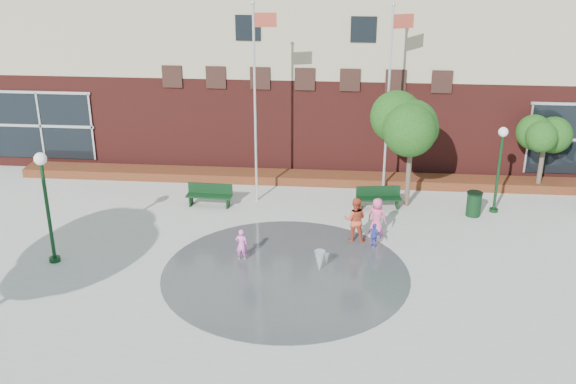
# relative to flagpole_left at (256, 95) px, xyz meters

# --- Properties ---
(ground) EXTENTS (120.00, 120.00, 0.00)m
(ground) POSITION_rel_flagpole_left_xyz_m (1.76, -9.27, -4.62)
(ground) COLOR #666056
(ground) RESTS_ON ground
(plaza_concrete) EXTENTS (46.00, 18.00, 0.01)m
(plaza_concrete) POSITION_rel_flagpole_left_xyz_m (1.76, -5.27, -4.62)
(plaza_concrete) COLOR #A8A8A0
(plaza_concrete) RESTS_ON ground
(splash_pad) EXTENTS (8.40, 8.40, 0.01)m
(splash_pad) POSITION_rel_flagpole_left_xyz_m (1.76, -6.27, -4.62)
(splash_pad) COLOR #383A3D
(splash_pad) RESTS_ON ground
(library_building) EXTENTS (44.40, 10.40, 9.20)m
(library_building) POSITION_rel_flagpole_left_xyz_m (1.76, 8.21, 0.02)
(library_building) COLOR #511C18
(library_building) RESTS_ON ground
(flower_bed) EXTENTS (26.00, 1.20, 0.40)m
(flower_bed) POSITION_rel_flagpole_left_xyz_m (1.76, 2.33, -4.62)
(flower_bed) COLOR maroon
(flower_bed) RESTS_ON ground
(flagpole_left) EXTENTS (0.97, 0.17, 8.30)m
(flagpole_left) POSITION_rel_flagpole_left_xyz_m (0.00, 0.00, 0.00)
(flagpole_left) COLOR silver
(flagpole_left) RESTS_ON ground
(flagpole_right) EXTENTS (0.95, 0.43, 8.14)m
(flagpole_right) POSITION_rel_flagpole_left_xyz_m (5.41, 1.33, -0.07)
(flagpole_right) COLOR silver
(flagpole_right) RESTS_ON ground
(lamp_left) EXTENTS (0.43, 0.43, 4.04)m
(lamp_left) POSITION_rel_flagpole_left_xyz_m (-6.39, -6.10, -2.11)
(lamp_left) COLOR #0F3217
(lamp_left) RESTS_ON ground
(lamp_right) EXTENTS (0.38, 0.38, 3.62)m
(lamp_right) POSITION_rel_flagpole_left_xyz_m (9.81, -0.33, -2.37)
(lamp_right) COLOR #0F3217
(lamp_right) RESTS_ON ground
(bench_left) EXTENTS (1.92, 0.63, 0.95)m
(bench_left) POSITION_rel_flagpole_left_xyz_m (-1.94, -0.76, -4.31)
(bench_left) COLOR #0F3217
(bench_left) RESTS_ON ground
(bench_mid) EXTENTS (1.90, 0.76, 0.93)m
(bench_mid) POSITION_rel_flagpole_left_xyz_m (5.10, -0.40, -4.32)
(bench_mid) COLOR #0F3217
(bench_mid) RESTS_ON ground
(trash_can) EXTENTS (0.63, 0.63, 1.03)m
(trash_can) POSITION_rel_flagpole_left_xyz_m (8.90, -0.80, -4.10)
(trash_can) COLOR #0F3217
(trash_can) RESTS_ON ground
(tree_mid) EXTENTS (2.94, 2.94, 4.96)m
(tree_mid) POSITION_rel_flagpole_left_xyz_m (6.28, -0.00, -1.01)
(tree_mid) COLOR #49392E
(tree_mid) RESTS_ON ground
(tree_small_right) EXTENTS (2.29, 2.29, 3.91)m
(tree_small_right) POSITION_rel_flagpole_left_xyz_m (12.16, 2.09, -1.77)
(tree_small_right) COLOR #49392E
(tree_small_right) RESTS_ON ground
(water_jet_a) EXTENTS (0.39, 0.39, 0.76)m
(water_jet_a) POSITION_rel_flagpole_left_xyz_m (2.90, -6.04, -4.62)
(water_jet_a) COLOR white
(water_jet_a) RESTS_ON ground
(water_jet_b) EXTENTS (0.18, 0.18, 0.41)m
(water_jet_b) POSITION_rel_flagpole_left_xyz_m (3.13, -5.53, -4.62)
(water_jet_b) COLOR white
(water_jet_b) RESTS_ON ground
(child_splash) EXTENTS (0.45, 0.31, 1.20)m
(child_splash) POSITION_rel_flagpole_left_xyz_m (0.14, -5.42, -4.02)
(child_splash) COLOR #EF65CC
(child_splash) RESTS_ON ground
(adult_red) EXTENTS (0.89, 0.72, 1.73)m
(adult_red) POSITION_rel_flagpole_left_xyz_m (4.10, -3.50, -3.76)
(adult_red) COLOR #C8482D
(adult_red) RESTS_ON ground
(adult_pink) EXTENTS (0.86, 0.72, 1.50)m
(adult_pink) POSITION_rel_flagpole_left_xyz_m (4.93, -2.94, -3.87)
(adult_pink) COLOR #E85087
(adult_pink) RESTS_ON ground
(child_blue) EXTENTS (0.60, 0.50, 0.96)m
(child_blue) POSITION_rel_flagpole_left_xyz_m (4.81, -4.02, -4.14)
(child_blue) COLOR #394CBC
(child_blue) RESTS_ON ground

